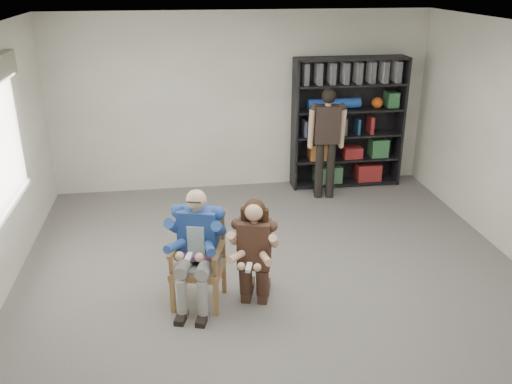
{
  "coord_description": "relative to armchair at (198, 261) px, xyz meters",
  "views": [
    {
      "loc": [
        -1.02,
        -4.93,
        3.35
      ],
      "look_at": [
        -0.2,
        0.6,
        1.05
      ],
      "focal_mm": 38.0,
      "sensor_mm": 36.0,
      "label": 1
    }
  ],
  "objects": [
    {
      "name": "room_shell",
      "position": [
        0.89,
        -0.11,
        0.9
      ],
      "size": [
        6.0,
        7.0,
        2.8
      ],
      "primitive_type": null,
      "color": "beige",
      "rests_on": "ground"
    },
    {
      "name": "floor",
      "position": [
        0.89,
        -0.11,
        -0.5
      ],
      "size": [
        6.0,
        7.0,
        0.01
      ],
      "primitive_type": "cube",
      "color": "slate",
      "rests_on": "ground"
    },
    {
      "name": "armchair",
      "position": [
        0.0,
        0.0,
        0.0
      ],
      "size": [
        0.72,
        0.7,
        1.01
      ],
      "primitive_type": null,
      "rotation": [
        0.0,
        0.0,
        -0.28
      ],
      "color": "#9D6236",
      "rests_on": "floor"
    },
    {
      "name": "seated_man",
      "position": [
        0.0,
        0.0,
        0.15
      ],
      "size": [
        0.76,
        0.91,
        1.31
      ],
      "primitive_type": null,
      "rotation": [
        0.0,
        0.0,
        -0.28
      ],
      "color": "navy",
      "rests_on": "floor"
    },
    {
      "name": "kneeling_woman",
      "position": [
        0.58,
        -0.12,
        0.1
      ],
      "size": [
        0.71,
        0.91,
        1.2
      ],
      "primitive_type": null,
      "rotation": [
        0.0,
        0.0,
        -0.28
      ],
      "color": "#3B291D",
      "rests_on": "floor"
    },
    {
      "name": "bookshelf",
      "position": [
        2.59,
        3.17,
        0.55
      ],
      "size": [
        1.8,
        0.38,
        2.1
      ],
      "primitive_type": null,
      "color": "black",
      "rests_on": "floor"
    },
    {
      "name": "standing_man",
      "position": [
        2.1,
        2.67,
        0.36
      ],
      "size": [
        0.56,
        0.36,
        1.73
      ],
      "primitive_type": null,
      "rotation": [
        0.0,
        0.0,
        -0.12
      ],
      "color": "black",
      "rests_on": "floor"
    }
  ]
}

